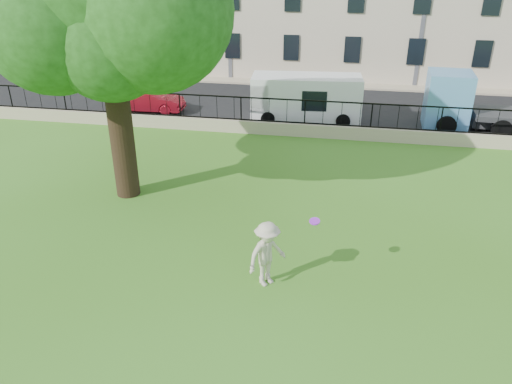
% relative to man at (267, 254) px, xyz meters
% --- Properties ---
extents(ground, '(120.00, 120.00, 0.00)m').
position_rel_man_xyz_m(ground, '(-0.17, -0.33, -0.90)').
color(ground, '#3C6F1A').
rests_on(ground, ground).
extents(retaining_wall, '(50.00, 0.40, 0.60)m').
position_rel_man_xyz_m(retaining_wall, '(-0.17, 11.67, -0.60)').
color(retaining_wall, tan).
rests_on(retaining_wall, ground).
extents(iron_railing, '(50.00, 0.05, 1.13)m').
position_rel_man_xyz_m(iron_railing, '(-0.17, 11.67, 0.25)').
color(iron_railing, black).
rests_on(iron_railing, retaining_wall).
extents(street, '(60.00, 9.00, 0.01)m').
position_rel_man_xyz_m(street, '(-0.17, 16.37, -0.89)').
color(street, black).
rests_on(street, ground).
extents(sidewalk, '(60.00, 1.40, 0.12)m').
position_rel_man_xyz_m(sidewalk, '(-0.17, 21.57, -0.84)').
color(sidewalk, tan).
rests_on(sidewalk, ground).
extents(man, '(1.26, 1.32, 1.80)m').
position_rel_man_xyz_m(man, '(0.00, 0.00, 0.00)').
color(man, beige).
rests_on(man, ground).
extents(frisbee, '(0.36, 0.35, 0.12)m').
position_rel_man_xyz_m(frisbee, '(1.13, 0.32, 0.90)').
color(frisbee, '#A026DC').
extents(red_sedan, '(3.79, 1.42, 1.23)m').
position_rel_man_xyz_m(red_sedan, '(-8.72, 14.07, -0.28)').
color(red_sedan, '#AF1527').
rests_on(red_sedan, street).
extents(white_van, '(5.56, 2.56, 2.27)m').
position_rel_man_xyz_m(white_van, '(-0.34, 14.07, 0.24)').
color(white_van, white).
rests_on(white_van, street).
extents(blue_truck, '(6.53, 2.61, 2.69)m').
position_rel_man_xyz_m(blue_truck, '(8.64, 14.07, 0.45)').
color(blue_truck, '#5C9BD9').
rests_on(blue_truck, street).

